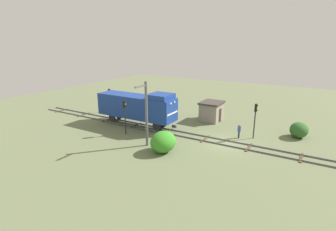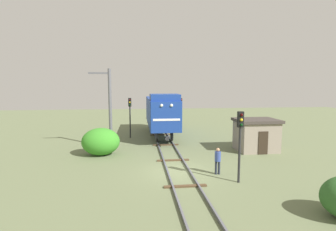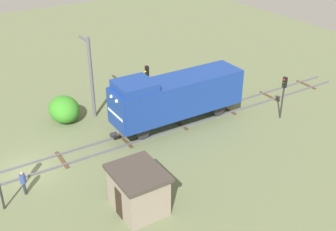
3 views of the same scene
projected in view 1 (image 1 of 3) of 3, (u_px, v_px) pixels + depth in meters
The scene contains 11 objects.
ground_plane at pixel (226, 143), 29.31m from camera, with size 91.27×91.27×0.00m, color #66704C.
railway_track at pixel (226, 143), 29.29m from camera, with size 2.40×60.85×0.16m.
locomotive at pixel (137, 106), 34.62m from camera, with size 2.90×11.60×4.60m.
traffic_signal_near at pixel (255, 115), 30.07m from camera, with size 0.32×0.34×4.15m.
traffic_signal_mid at pixel (125, 111), 31.41m from camera, with size 0.32×0.34×4.27m.
traffic_signal_far at pixel (109, 96), 41.74m from camera, with size 0.32×0.34×3.74m.
worker_near_track at pixel (239, 130), 30.67m from camera, with size 0.38×0.38×1.70m.
catenary_mast at pixel (146, 112), 27.67m from camera, with size 1.94×0.28×7.06m.
relay_hut at pixel (212, 111), 37.48m from camera, with size 3.50×2.90×2.74m.
bush_near at pixel (163, 142), 26.80m from camera, with size 3.03×2.48×2.20m, color #378A26.
bush_mid at pixel (299, 130), 30.95m from camera, with size 2.51×2.06×1.83m, color #2D5C26.
Camera 1 is at (-26.81, -8.44, 11.00)m, focal length 28.00 mm.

